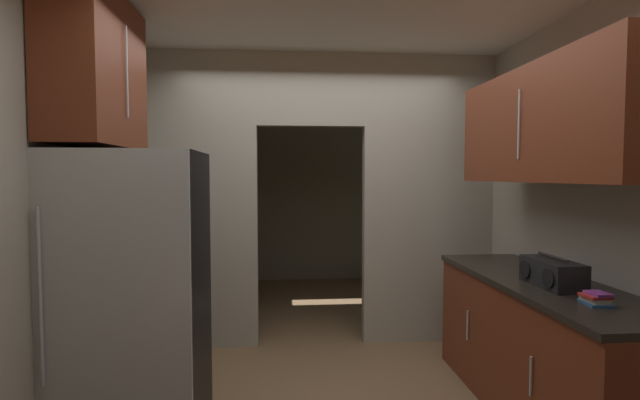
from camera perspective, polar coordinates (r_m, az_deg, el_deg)
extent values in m
cube|color=silver|center=(3.48, 1.22, 22.23)|extent=(3.68, 6.79, 0.06)
cube|color=#ADA899|center=(4.32, -14.91, -0.09)|extent=(1.08, 0.12, 2.68)
cube|color=#ADA899|center=(4.46, 13.14, 0.03)|extent=(1.22, 0.12, 2.68)
cube|color=#ADA899|center=(4.32, -1.16, 13.45)|extent=(0.98, 0.12, 0.66)
cube|color=gray|center=(6.96, -1.92, 1.15)|extent=(3.28, 0.10, 2.68)
cube|color=gray|center=(5.74, -17.32, 0.62)|extent=(0.10, 2.71, 2.68)
cube|color=gray|center=(5.92, 14.31, 0.73)|extent=(0.10, 2.71, 2.68)
cube|color=black|center=(3.07, -22.04, -10.57)|extent=(0.82, 0.67, 1.71)
cube|color=#B7BABC|center=(2.75, -24.27, -12.22)|extent=(0.82, 0.03, 1.71)
cylinder|color=#B7BABC|center=(2.84, -31.32, -10.14)|extent=(0.02, 0.02, 0.94)
cube|color=maroon|center=(3.44, 25.63, -16.59)|extent=(0.60, 1.96, 0.86)
cube|color=black|center=(3.32, 25.80, -9.28)|extent=(0.64, 1.96, 0.04)
cylinder|color=#B7BABC|center=(2.93, 24.62, -19.20)|extent=(0.01, 0.01, 0.22)
cylinder|color=#B7BABC|center=(3.66, 17.78, -14.53)|extent=(0.01, 0.01, 0.22)
cube|color=maroon|center=(3.27, 26.21, 8.37)|extent=(0.34, 1.77, 0.73)
cylinder|color=#B7BABC|center=(3.18, 23.36, 8.59)|extent=(0.01, 0.01, 0.44)
cube|color=maroon|center=(3.21, -25.95, 14.13)|extent=(0.34, 0.91, 0.92)
cylinder|color=#B7BABC|center=(3.15, -22.76, 14.42)|extent=(0.01, 0.01, 0.55)
cube|color=black|center=(3.16, 26.81, -8.07)|extent=(0.20, 0.42, 0.16)
cylinder|color=#262626|center=(3.14, 26.86, -6.27)|extent=(0.02, 0.30, 0.02)
cylinder|color=black|center=(3.00, 26.38, -8.64)|extent=(0.01, 0.11, 0.11)
cylinder|color=black|center=(3.21, 24.02, -7.82)|extent=(0.01, 0.11, 0.11)
cube|color=#2D609E|center=(2.85, 30.95, -10.89)|extent=(0.13, 0.16, 0.01)
cube|color=beige|center=(2.84, 30.88, -10.51)|extent=(0.10, 0.13, 0.02)
cube|color=red|center=(2.83, 30.93, -10.16)|extent=(0.12, 0.12, 0.01)
cube|color=#8C3893|center=(2.83, 31.16, -9.88)|extent=(0.10, 0.12, 0.01)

